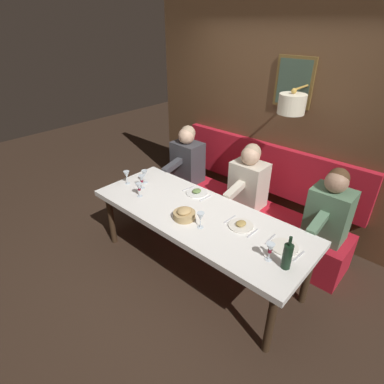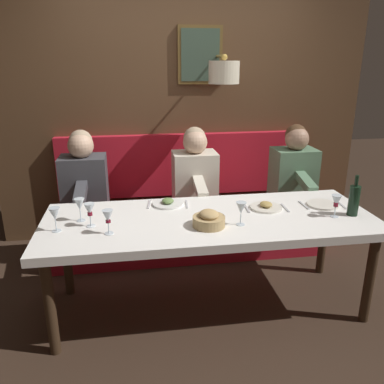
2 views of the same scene
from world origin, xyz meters
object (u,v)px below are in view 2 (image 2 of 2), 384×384
at_px(diner_near, 195,173).
at_px(bread_bowl, 209,220).
at_px(wine_glass_3, 241,209).
at_px(wine_glass_2, 90,210).
at_px(wine_glass_4, 55,215).
at_px(wine_glass_5, 336,202).
at_px(diner_nearest, 294,169).
at_px(wine_glass_1, 108,217).
at_px(diner_middle, 84,178).
at_px(dining_table, 210,225).
at_px(wine_bottle, 354,200).
at_px(wine_glass_0, 80,205).

bearing_deg(diner_near, bread_bowl, 176.02).
xyz_separation_m(diner_near, wine_glass_3, (-1.05, -0.15, 0.04)).
distance_m(wine_glass_2, wine_glass_4, 0.22).
xyz_separation_m(wine_glass_3, wine_glass_5, (0.04, -0.71, -0.00)).
bearing_deg(diner_nearest, wine_glass_1, 121.93).
relative_size(diner_middle, wine_glass_5, 4.82).
bearing_deg(diner_middle, wine_glass_1, -166.08).
bearing_deg(wine_glass_2, diner_near, -43.22).
bearing_deg(dining_table, diner_middle, 47.57).
bearing_deg(dining_table, diner_near, -2.10).
height_order(dining_table, diner_middle, diner_middle).
relative_size(diner_near, wine_glass_5, 4.82).
relative_size(wine_glass_1, wine_glass_5, 1.00).
bearing_deg(diner_nearest, wine_bottle, -178.05).
bearing_deg(dining_table, wine_glass_0, 85.28).
distance_m(diner_nearest, wine_glass_3, 1.33).
height_order(diner_nearest, wine_bottle, diner_nearest).
bearing_deg(wine_bottle, wine_glass_4, 89.05).
distance_m(diner_middle, wine_glass_0, 0.81).
relative_size(wine_glass_0, wine_glass_2, 1.00).
distance_m(diner_near, wine_glass_3, 1.06).
height_order(diner_near, wine_glass_1, diner_near).
xyz_separation_m(wine_glass_0, wine_glass_3, (-0.24, -1.09, 0.00)).
bearing_deg(wine_glass_1, diner_nearest, -58.07).
bearing_deg(wine_glass_3, diner_middle, 47.54).
bearing_deg(wine_glass_1, wine_glass_4, 74.70).
bearing_deg(wine_glass_0, wine_bottle, -95.63).
height_order(wine_glass_3, wine_glass_5, same).
xyz_separation_m(dining_table, diner_near, (0.88, -0.03, 0.14)).
xyz_separation_m(wine_glass_0, wine_bottle, (-0.19, -1.93, -0.00)).
bearing_deg(diner_nearest, diner_near, 90.00).
xyz_separation_m(wine_glass_3, wine_bottle, (0.05, -0.85, -0.00)).
bearing_deg(wine_glass_5, wine_glass_4, 88.59).
distance_m(diner_middle, wine_glass_1, 1.09).
bearing_deg(wine_glass_3, diner_near, 7.99).
xyz_separation_m(wine_glass_1, wine_bottle, (0.06, -1.73, 0.00)).
distance_m(wine_glass_0, wine_glass_2, 0.13).
relative_size(wine_glass_2, wine_bottle, 0.55).
relative_size(dining_table, bread_bowl, 10.77).
bearing_deg(wine_bottle, dining_table, 83.56).
xyz_separation_m(wine_glass_5, bread_bowl, (-0.03, 0.92, -0.07)).
relative_size(dining_table, diner_middle, 3.00).
bearing_deg(wine_glass_4, diner_middle, -4.78).
bearing_deg(wine_glass_3, dining_table, 47.41).
bearing_deg(wine_glass_0, diner_nearest, -66.98).
distance_m(dining_table, diner_middle, 1.31).
bearing_deg(wine_glass_5, wine_bottle, -84.80).
bearing_deg(diner_near, wine_glass_0, 130.71).
xyz_separation_m(diner_near, diner_middle, (0.00, 1.00, 0.00)).
xyz_separation_m(diner_nearest, wine_glass_5, (-1.01, 0.11, 0.04)).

